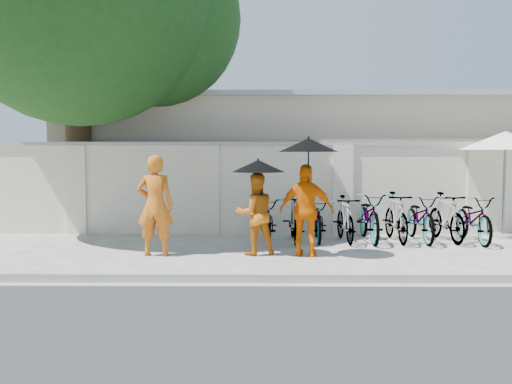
{
  "coord_description": "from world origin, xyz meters",
  "views": [
    {
      "loc": [
        0.17,
        -9.72,
        1.85
      ],
      "look_at": [
        0.07,
        0.98,
        1.1
      ],
      "focal_mm": 40.0,
      "sensor_mm": 36.0,
      "label": 1
    }
  ],
  "objects_px": {
    "monk_left": "(155,205)",
    "patio_umbrella": "(506,142)",
    "monk_right": "(307,210)",
    "monk_center": "(255,214)"
  },
  "relations": [
    {
      "from": "monk_center",
      "to": "monk_right",
      "type": "distance_m",
      "value": 0.93
    },
    {
      "from": "monk_right",
      "to": "patio_umbrella",
      "type": "xyz_separation_m",
      "value": [
        4.41,
        2.2,
        1.25
      ]
    },
    {
      "from": "monk_left",
      "to": "patio_umbrella",
      "type": "xyz_separation_m",
      "value": [
        7.1,
        2.14,
        1.16
      ]
    },
    {
      "from": "monk_left",
      "to": "patio_umbrella",
      "type": "height_order",
      "value": "patio_umbrella"
    },
    {
      "from": "patio_umbrella",
      "to": "monk_center",
      "type": "bearing_deg",
      "value": -159.03
    },
    {
      "from": "monk_right",
      "to": "monk_left",
      "type": "bearing_deg",
      "value": 10.73
    },
    {
      "from": "patio_umbrella",
      "to": "monk_left",
      "type": "bearing_deg",
      "value": -163.21
    },
    {
      "from": "monk_center",
      "to": "monk_right",
      "type": "relative_size",
      "value": 0.9
    },
    {
      "from": "monk_left",
      "to": "patio_umbrella",
      "type": "bearing_deg",
      "value": -161.33
    },
    {
      "from": "monk_center",
      "to": "patio_umbrella",
      "type": "relative_size",
      "value": 0.63
    }
  ]
}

